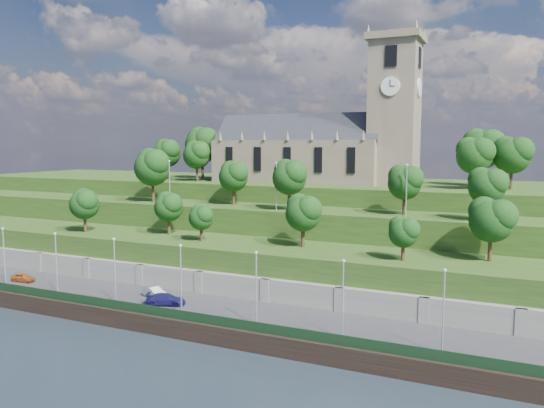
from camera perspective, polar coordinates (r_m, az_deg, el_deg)
The scene contains 17 objects.
ground at distance 63.54m, azimuth -9.41°, elevation -14.19°, with size 320.00×320.00×0.00m, color black.
promenade at distance 67.98m, azimuth -6.56°, elevation -11.86°, with size 160.00×12.00×2.00m, color #2D2D30.
quay_wall at distance 63.12m, azimuth -9.45°, elevation -13.27°, with size 160.00×0.50×2.20m, color black.
fence at distance 63.15m, azimuth -9.14°, elevation -11.82°, with size 160.00×0.10×1.20m, color #16321A.
retaining_wall at distance 72.49m, azimuth -4.11°, elevation -9.42°, with size 160.00×2.10×5.00m.
embankment_lower at distance 77.27m, azimuth -1.98°, elevation -7.24°, with size 160.00×12.00×8.00m, color #253F15.
embankment_upper at distance 86.61m, azimuth 1.26°, elevation -4.38°, with size 160.00×10.00×12.00m, color #253F15.
hilltop at distance 105.74m, azimuth 5.73°, elevation -1.60°, with size 160.00×32.00×15.00m, color #253F15.
church at distance 100.63m, azimuth 5.52°, elevation 6.57°, with size 38.60×12.35×27.60m.
trees_lower at distance 74.98m, azimuth -0.15°, elevation -0.82°, with size 66.62×9.05×7.91m.
trees_upper at distance 85.31m, azimuth -0.35°, elevation 3.32°, with size 61.64×8.19×9.60m.
trees_hilltop at distance 100.40m, azimuth 4.99°, elevation 5.96°, with size 71.45×16.05×10.97m.
lamp_posts_promenade at distance 64.55m, azimuth -9.77°, elevation -7.45°, with size 60.36×0.36×8.56m.
lamp_posts_upper at distance 82.51m, azimuth 0.46°, elevation 2.36°, with size 40.36×0.36×7.57m.
car_left at distance 87.46m, azimuth -25.20°, elevation -7.17°, with size 1.48×3.67×1.25m, color #A1491A.
car_middle at distance 73.14m, azimuth -12.52°, elevation -9.25°, with size 1.47×4.20×1.39m, color #ABAAAF.
car_right at distance 69.59m, azimuth -11.35°, elevation -10.02°, with size 2.03×5.00×1.45m, color #18164D.
Camera 1 is at (33.36, -49.23, 22.38)m, focal length 35.00 mm.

